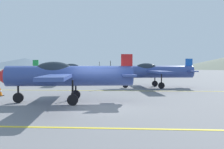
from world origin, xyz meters
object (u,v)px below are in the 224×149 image
Objects in this scene: airplane_mid at (153,71)px; airplane_near at (65,75)px; traffic_cone_side at (0,92)px; airplane_far at (66,70)px.

airplane_near is at bearing -121.57° from airplane_mid.
airplane_near is 14.95× the size of traffic_cone_side.
airplane_near and airplane_far have the same top height.
airplane_mid is at bearing 58.43° from airplane_near.
airplane_mid is (5.65, 9.20, 0.00)m from airplane_near.
airplane_mid reaches higher than traffic_cone_side.
traffic_cone_side is (-4.96, 2.38, -1.20)m from airplane_near.
airplane_near is 14.75m from airplane_far.
airplane_near is 1.00× the size of airplane_far.
airplane_near is 1.00× the size of airplane_mid.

